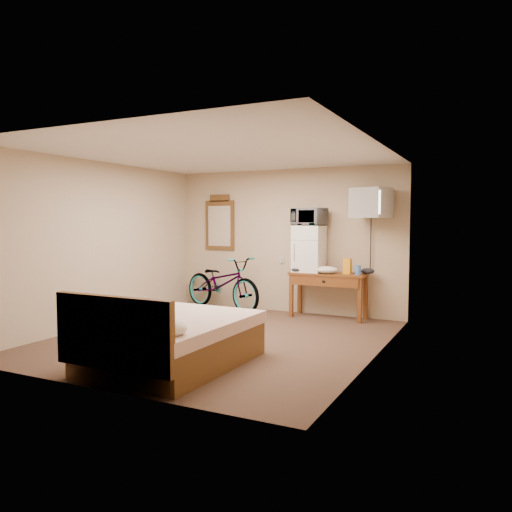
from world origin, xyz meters
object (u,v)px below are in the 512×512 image
(desk, at_px, (328,281))
(bed, at_px, (169,340))
(blue_cup, at_px, (358,270))
(microwave, at_px, (309,217))
(crt_television, at_px, (371,203))
(bicycle, at_px, (222,283))
(wall_mirror, at_px, (220,223))
(mini_fridge, at_px, (309,249))

(desk, height_order, bed, bed)
(desk, relative_size, blue_cup, 8.28)
(microwave, bearing_deg, crt_television, 11.94)
(microwave, xyz_separation_m, bicycle, (-1.62, -0.09, -1.19))
(desk, relative_size, microwave, 2.38)
(microwave, distance_m, wall_mirror, 1.87)
(crt_television, bearing_deg, wall_mirror, 175.00)
(desk, height_order, microwave, microwave)
(microwave, bearing_deg, wall_mirror, -174.46)
(bed, bearing_deg, mini_fridge, 83.97)
(blue_cup, xyz_separation_m, bed, (-1.22, -3.32, -0.53))
(microwave, bearing_deg, desk, 7.16)
(desk, xyz_separation_m, crt_television, (0.69, 0.02, 1.26))
(desk, distance_m, bed, 3.47)
(microwave, bearing_deg, bed, -83.22)
(wall_mirror, bearing_deg, bed, -67.79)
(blue_cup, height_order, wall_mirror, wall_mirror)
(crt_television, bearing_deg, bicycle, -178.46)
(desk, distance_m, blue_cup, 0.57)
(desk, distance_m, wall_mirror, 2.40)
(blue_cup, relative_size, crt_television, 0.22)
(crt_television, height_order, bicycle, crt_television)
(mini_fridge, relative_size, wall_mirror, 0.76)
(desk, bearing_deg, wall_mirror, 172.98)
(mini_fridge, bearing_deg, bed, -96.03)
(bed, bearing_deg, desk, 78.30)
(microwave, xyz_separation_m, blue_cup, (0.86, -0.10, -0.84))
(mini_fridge, relative_size, blue_cup, 5.07)
(desk, relative_size, bicycle, 0.69)
(desk, bearing_deg, bed, -101.70)
(wall_mirror, bearing_deg, crt_television, -5.00)
(bicycle, bearing_deg, wall_mirror, 53.27)
(bicycle, bearing_deg, mini_fridge, -69.71)
(bicycle, height_order, bed, bicycle)
(desk, bearing_deg, blue_cup, -7.35)
(desk, relative_size, bed, 0.65)
(desk, distance_m, bicycle, 1.96)
(microwave, distance_m, crt_television, 1.05)
(desk, xyz_separation_m, blue_cup, (0.52, -0.07, 0.21))
(crt_television, bearing_deg, blue_cup, -153.01)
(wall_mirror, height_order, bed, wall_mirror)
(mini_fridge, bearing_deg, wall_mirror, 172.73)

